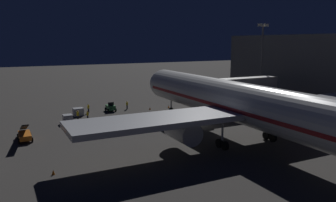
{
  "coord_description": "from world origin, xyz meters",
  "views": [
    {
      "loc": [
        30.17,
        47.29,
        14.2
      ],
      "look_at": [
        3.0,
        -6.29,
        3.5
      ],
      "focal_mm": 35.86,
      "sensor_mm": 36.0,
      "label": 1
    }
  ],
  "objects_px": {
    "baggage_container_far_row": "(78,112)",
    "ground_crew_under_port_wing": "(88,108)",
    "belt_loader": "(25,135)",
    "ground_crew_marshaller_fwd": "(127,104)",
    "traffic_cone_nose_starboard": "(150,108)",
    "jet_bridge": "(230,85)",
    "ground_crew_near_nose_gear": "(88,115)",
    "baggage_tug_lead": "(111,107)",
    "traffic_cone_wingtip_svc_side": "(53,172)",
    "baggage_container_near_belt": "(68,119)",
    "traffic_cone_nose_port": "(169,107)",
    "apron_floodlight_mast": "(262,57)",
    "airliner_at_gate": "(251,106)",
    "ground_crew_by_belt_loader": "(78,115)"
  },
  "relations": [
    {
      "from": "baggage_container_far_row",
      "to": "ground_crew_under_port_wing",
      "type": "height_order",
      "value": "ground_crew_under_port_wing"
    },
    {
      "from": "belt_loader",
      "to": "ground_crew_marshaller_fwd",
      "type": "xyz_separation_m",
      "value": [
        -21.18,
        -14.91,
        0.14
      ]
    },
    {
      "from": "traffic_cone_nose_starboard",
      "to": "jet_bridge",
      "type": "bearing_deg",
      "value": 141.81
    },
    {
      "from": "ground_crew_near_nose_gear",
      "to": "traffic_cone_nose_starboard",
      "type": "xyz_separation_m",
      "value": [
        -13.95,
        -3.22,
        -0.63
      ]
    },
    {
      "from": "baggage_tug_lead",
      "to": "jet_bridge",
      "type": "bearing_deg",
      "value": 149.15
    },
    {
      "from": "jet_bridge",
      "to": "ground_crew_near_nose_gear",
      "type": "height_order",
      "value": "jet_bridge"
    },
    {
      "from": "baggage_container_far_row",
      "to": "ground_crew_near_nose_gear",
      "type": "bearing_deg",
      "value": 100.64
    },
    {
      "from": "traffic_cone_wingtip_svc_side",
      "to": "ground_crew_near_nose_gear",
      "type": "bearing_deg",
      "value": -111.62
    },
    {
      "from": "baggage_container_near_belt",
      "to": "traffic_cone_nose_port",
      "type": "relative_size",
      "value": 3.02
    },
    {
      "from": "jet_bridge",
      "to": "baggage_tug_lead",
      "type": "height_order",
      "value": "jet_bridge"
    },
    {
      "from": "ground_crew_near_nose_gear",
      "to": "baggage_container_far_row",
      "type": "bearing_deg",
      "value": -79.36
    },
    {
      "from": "baggage_tug_lead",
      "to": "ground_crew_under_port_wing",
      "type": "bearing_deg",
      "value": -3.52
    },
    {
      "from": "baggage_tug_lead",
      "to": "ground_crew_near_nose_gear",
      "type": "distance_m",
      "value": 8.17
    },
    {
      "from": "belt_loader",
      "to": "traffic_cone_nose_starboard",
      "type": "relative_size",
      "value": 12.67
    },
    {
      "from": "ground_crew_near_nose_gear",
      "to": "traffic_cone_nose_starboard",
      "type": "height_order",
      "value": "ground_crew_near_nose_gear"
    },
    {
      "from": "apron_floodlight_mast",
      "to": "traffic_cone_wingtip_svc_side",
      "type": "distance_m",
      "value": 57.81
    },
    {
      "from": "ground_crew_marshaller_fwd",
      "to": "apron_floodlight_mast",
      "type": "bearing_deg",
      "value": 170.29
    },
    {
      "from": "ground_crew_marshaller_fwd",
      "to": "baggage_tug_lead",
      "type": "bearing_deg",
      "value": 8.04
    },
    {
      "from": "ground_crew_under_port_wing",
      "to": "apron_floodlight_mast",
      "type": "bearing_deg",
      "value": 172.64
    },
    {
      "from": "baggage_tug_lead",
      "to": "baggage_container_far_row",
      "type": "height_order",
      "value": "baggage_tug_lead"
    },
    {
      "from": "airliner_at_gate",
      "to": "jet_bridge",
      "type": "relative_size",
      "value": 3.07
    },
    {
      "from": "apron_floodlight_mast",
      "to": "ground_crew_by_belt_loader",
      "type": "xyz_separation_m",
      "value": [
        43.36,
        0.26,
        -9.55
      ]
    },
    {
      "from": "apron_floodlight_mast",
      "to": "ground_crew_under_port_wing",
      "type": "distance_m",
      "value": 41.53
    },
    {
      "from": "ground_crew_near_nose_gear",
      "to": "traffic_cone_nose_port",
      "type": "distance_m",
      "value": 18.64
    },
    {
      "from": "ground_crew_near_nose_gear",
      "to": "traffic_cone_nose_port",
      "type": "relative_size",
      "value": 3.01
    },
    {
      "from": "baggage_container_near_belt",
      "to": "baggage_container_far_row",
      "type": "xyz_separation_m",
      "value": [
        -2.97,
        -5.39,
        -0.02
      ]
    },
    {
      "from": "traffic_cone_nose_starboard",
      "to": "traffic_cone_wingtip_svc_side",
      "type": "bearing_deg",
      "value": 49.33
    },
    {
      "from": "airliner_at_gate",
      "to": "ground_crew_marshaller_fwd",
      "type": "xyz_separation_m",
      "value": [
        6.28,
        -31.68,
        -4.53
      ]
    },
    {
      "from": "ground_crew_under_port_wing",
      "to": "baggage_container_near_belt",
      "type": "bearing_deg",
      "value": 52.22
    },
    {
      "from": "jet_bridge",
      "to": "ground_crew_by_belt_loader",
      "type": "bearing_deg",
      "value": -14.29
    },
    {
      "from": "ground_crew_by_belt_loader",
      "to": "traffic_cone_nose_starboard",
      "type": "relative_size",
      "value": 3.34
    },
    {
      "from": "apron_floodlight_mast",
      "to": "ground_crew_marshaller_fwd",
      "type": "bearing_deg",
      "value": -9.71
    },
    {
      "from": "baggage_tug_lead",
      "to": "ground_crew_under_port_wing",
      "type": "height_order",
      "value": "baggage_tug_lead"
    },
    {
      "from": "baggage_tug_lead",
      "to": "ground_crew_under_port_wing",
      "type": "relative_size",
      "value": 1.24
    },
    {
      "from": "ground_crew_near_nose_gear",
      "to": "traffic_cone_nose_port",
      "type": "xyz_separation_m",
      "value": [
        -18.35,
        -3.22,
        -0.63
      ]
    },
    {
      "from": "jet_bridge",
      "to": "ground_crew_by_belt_loader",
      "type": "relative_size",
      "value": 10.77
    },
    {
      "from": "baggage_tug_lead",
      "to": "traffic_cone_nose_port",
      "type": "xyz_separation_m",
      "value": [
        -12.29,
        2.26,
        -0.5
      ]
    },
    {
      "from": "traffic_cone_nose_port",
      "to": "traffic_cone_wingtip_svc_side",
      "type": "height_order",
      "value": "same"
    },
    {
      "from": "baggage_tug_lead",
      "to": "ground_crew_by_belt_loader",
      "type": "xyz_separation_m",
      "value": [
        7.78,
        5.16,
        0.23
      ]
    },
    {
      "from": "ground_crew_near_nose_gear",
      "to": "traffic_cone_wingtip_svc_side",
      "type": "distance_m",
      "value": 26.0
    },
    {
      "from": "traffic_cone_nose_port",
      "to": "ground_crew_under_port_wing",
      "type": "bearing_deg",
      "value": -8.58
    },
    {
      "from": "apron_floodlight_mast",
      "to": "traffic_cone_wingtip_svc_side",
      "type": "height_order",
      "value": "apron_floodlight_mast"
    },
    {
      "from": "ground_crew_near_nose_gear",
      "to": "baggage_tug_lead",
      "type": "bearing_deg",
      "value": -137.93
    },
    {
      "from": "baggage_container_far_row",
      "to": "traffic_cone_nose_starboard",
      "type": "height_order",
      "value": "baggage_container_far_row"
    },
    {
      "from": "airliner_at_gate",
      "to": "apron_floodlight_mast",
      "type": "distance_m",
      "value": 36.94
    },
    {
      "from": "baggage_tug_lead",
      "to": "traffic_cone_wingtip_svc_side",
      "type": "bearing_deg",
      "value": 62.18
    },
    {
      "from": "apron_floodlight_mast",
      "to": "baggage_tug_lead",
      "type": "relative_size",
      "value": 7.75
    },
    {
      "from": "baggage_container_far_row",
      "to": "traffic_cone_nose_starboard",
      "type": "relative_size",
      "value": 3.44
    },
    {
      "from": "belt_loader",
      "to": "ground_crew_under_port_wing",
      "type": "xyz_separation_m",
      "value": [
        -12.88,
        -14.66,
        0.2
      ]
    },
    {
      "from": "apron_floodlight_mast",
      "to": "traffic_cone_nose_starboard",
      "type": "height_order",
      "value": "apron_floodlight_mast"
    }
  ]
}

